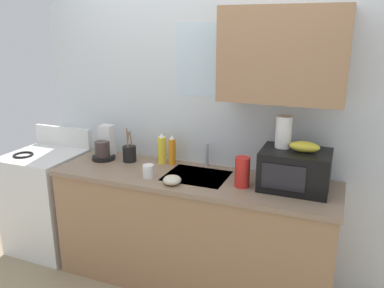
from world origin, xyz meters
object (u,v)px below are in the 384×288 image
dish_soap_bottle_yellow (162,149)px  mug_white (148,171)px  paper_towel_roll (284,132)px  cereal_canister (242,172)px  banana_bunch (304,147)px  coffee_maker (105,147)px  small_bowl (172,180)px  dish_soap_bottle_orange (172,150)px  utensil_crock (129,153)px  stove_range (48,200)px  microwave (295,170)px

dish_soap_bottle_yellow → mug_white: dish_soap_bottle_yellow is taller
paper_towel_roll → dish_soap_bottle_yellow: paper_towel_roll is taller
cereal_canister → paper_towel_roll: bearing=32.0°
banana_bunch → coffee_maker: 1.63m
small_bowl → paper_towel_roll: bearing=23.0°
dish_soap_bottle_orange → coffee_maker: bearing=-171.9°
utensil_crock → small_bowl: utensil_crock is taller
stove_range → banana_bunch: size_ratio=5.40×
dish_soap_bottle_yellow → utensil_crock: utensil_crock is taller
stove_range → banana_bunch: bearing=1.2°
banana_bunch → cereal_canister: size_ratio=0.94×
dish_soap_bottle_orange → dish_soap_bottle_yellow: dish_soap_bottle_yellow is taller
banana_bunch → coffee_maker: (-1.62, 0.06, -0.20)m
dish_soap_bottle_orange → utensil_crock: bearing=-168.5°
paper_towel_roll → small_bowl: size_ratio=1.69×
cereal_canister → mug_white: size_ratio=2.23×
dish_soap_bottle_orange → microwave: bearing=-8.3°
dish_soap_bottle_yellow → utensil_crock: size_ratio=0.88×
paper_towel_roll → dish_soap_bottle_orange: 0.93m
dish_soap_bottle_yellow → small_bowl: 0.48m
stove_range → dish_soap_bottle_orange: dish_soap_bottle_orange is taller
utensil_crock → dish_soap_bottle_yellow: bearing=13.8°
cereal_canister → small_bowl: size_ratio=1.63×
banana_bunch → mug_white: bearing=-170.0°
coffee_maker → dish_soap_bottle_yellow: 0.50m
dish_soap_bottle_yellow → mug_white: bearing=-81.6°
paper_towel_roll → mug_white: 1.01m
cereal_canister → microwave: bearing=16.2°
banana_bunch → utensil_crock: (-1.39, 0.07, -0.24)m
dish_soap_bottle_orange → banana_bunch: bearing=-7.8°
stove_range → banana_bunch: 2.32m
microwave → coffee_maker: bearing=177.8°
microwave → cereal_canister: microwave is taller
coffee_maker → small_bowl: size_ratio=2.15×
mug_white → dish_soap_bottle_orange: bearing=83.1°
coffee_maker → utensil_crock: utensil_crock is taller
dish_soap_bottle_orange → small_bowl: size_ratio=1.89×
mug_white → small_bowl: size_ratio=0.73×
paper_towel_roll → small_bowl: (-0.71, -0.30, -0.35)m
stove_range → small_bowl: (1.34, -0.20, 0.47)m
dish_soap_bottle_orange → dish_soap_bottle_yellow: bearing=-175.8°
dish_soap_bottle_yellow → cereal_canister: 0.77m
stove_range → utensil_crock: size_ratio=3.77×
paper_towel_roll → mug_white: paper_towel_roll is taller
stove_range → small_bowl: stove_range is taller
stove_range → paper_towel_roll: 2.21m
coffee_maker → cereal_canister: bearing=-7.3°
paper_towel_roll → dish_soap_bottle_yellow: size_ratio=0.87×
coffee_maker → mug_white: 0.60m
microwave → banana_bunch: banana_bunch is taller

